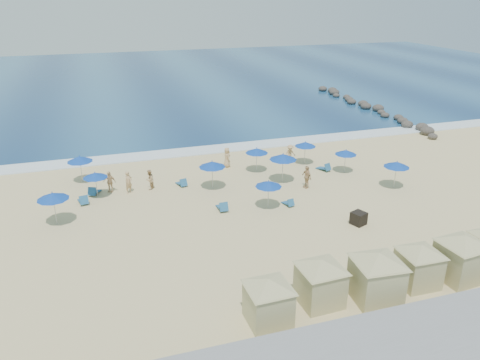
# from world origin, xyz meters

# --- Properties ---
(ground) EXTENTS (160.00, 160.00, 0.00)m
(ground) POSITION_xyz_m (0.00, 0.00, 0.00)
(ground) COLOR #D8C289
(ground) RESTS_ON ground
(ocean) EXTENTS (160.00, 80.00, 0.06)m
(ocean) POSITION_xyz_m (0.00, 55.00, 0.03)
(ocean) COLOR navy
(ocean) RESTS_ON ground
(surf_line) EXTENTS (160.00, 2.50, 0.08)m
(surf_line) POSITION_xyz_m (0.00, 15.50, 0.04)
(surf_line) COLOR white
(surf_line) RESTS_ON ground
(seawall) EXTENTS (160.00, 6.10, 1.22)m
(seawall) POSITION_xyz_m (0.00, -13.50, 0.65)
(seawall) COLOR gray
(seawall) RESTS_ON ground
(rock_jetty) EXTENTS (2.56, 26.66, 0.96)m
(rock_jetty) POSITION_xyz_m (24.01, 24.90, 0.36)
(rock_jetty) COLOR #322C29
(rock_jetty) RESTS_ON ground
(trash_bin) EXTENTS (1.11, 1.11, 0.85)m
(trash_bin) POSITION_xyz_m (6.00, -2.47, 0.43)
(trash_bin) COLOR black
(trash_bin) RESTS_ON ground
(cabana_0) EXTENTS (4.17, 4.17, 2.62)m
(cabana_0) POSITION_xyz_m (-3.24, -9.87, 1.50)
(cabana_0) COLOR tan
(cabana_0) RESTS_ON ground
(cabana_1) EXTENTS (4.33, 4.33, 2.72)m
(cabana_1) POSITION_xyz_m (-0.28, -9.26, 1.56)
(cabana_1) COLOR tan
(cabana_1) RESTS_ON ground
(cabana_2) EXTENTS (4.71, 4.71, 2.96)m
(cabana_2) POSITION_xyz_m (2.49, -9.87, 1.70)
(cabana_2) COLOR tan
(cabana_2) RESTS_ON ground
(cabana_3) EXTENTS (4.14, 4.14, 2.60)m
(cabana_3) POSITION_xyz_m (5.34, -9.40, 1.49)
(cabana_3) COLOR tan
(cabana_3) RESTS_ON ground
(cabana_4) EXTENTS (4.58, 4.58, 2.88)m
(cabana_4) POSITION_xyz_m (7.82, -9.61, 1.65)
(cabana_4) COLOR tan
(cabana_4) RESTS_ON ground
(umbrella_0) EXTENTS (1.81, 1.81, 2.06)m
(umbrella_0) POSITION_xyz_m (-10.41, 7.29, 1.78)
(umbrella_0) COLOR #A5A8AD
(umbrella_0) RESTS_ON ground
(umbrella_1) EXTENTS (2.07, 2.07, 2.36)m
(umbrella_1) POSITION_xyz_m (-13.14, 3.61, 2.04)
(umbrella_1) COLOR #A5A8AD
(umbrella_1) RESTS_ON ground
(umbrella_2) EXTENTS (2.02, 2.02, 2.29)m
(umbrella_2) POSITION_xyz_m (-11.47, 10.73, 1.99)
(umbrella_2) COLOR #A5A8AD
(umbrella_2) RESTS_ON ground
(umbrella_3) EXTENTS (2.07, 2.07, 2.35)m
(umbrella_3) POSITION_xyz_m (-1.76, 6.23, 2.04)
(umbrella_3) COLOR #A5A8AD
(umbrella_3) RESTS_ON ground
(umbrella_4) EXTENTS (1.89, 1.89, 2.16)m
(umbrella_4) POSITION_xyz_m (1.15, 1.67, 1.87)
(umbrella_4) COLOR #A5A8AD
(umbrella_4) RESTS_ON ground
(umbrella_5) EXTENTS (1.92, 1.92, 2.19)m
(umbrella_5) POSITION_xyz_m (2.75, 8.67, 1.90)
(umbrella_5) COLOR #A5A8AD
(umbrella_5) RESTS_ON ground
(umbrella_6) EXTENTS (2.18, 2.18, 2.49)m
(umbrella_6) POSITION_xyz_m (3.97, 5.88, 2.16)
(umbrella_6) COLOR #A5A8AD
(umbrella_6) RESTS_ON ground
(umbrella_7) EXTENTS (1.87, 1.87, 2.13)m
(umbrella_7) POSITION_xyz_m (7.48, 9.20, 1.85)
(umbrella_7) COLOR #A5A8AD
(umbrella_7) RESTS_ON ground
(umbrella_8) EXTENTS (1.83, 1.83, 2.08)m
(umbrella_8) POSITION_xyz_m (9.84, 6.26, 1.81)
(umbrella_8) COLOR #A5A8AD
(umbrella_8) RESTS_ON ground
(umbrella_9) EXTENTS (1.99, 1.99, 2.26)m
(umbrella_9) POSITION_xyz_m (11.90, 2.10, 1.96)
(umbrella_9) COLOR #A5A8AD
(umbrella_9) RESTS_ON ground
(beach_chair_0) EXTENTS (0.84, 1.45, 0.75)m
(beach_chair_0) POSITION_xyz_m (-11.44, 6.43, 0.26)
(beach_chair_0) COLOR #265F8D
(beach_chair_0) RESTS_ON ground
(beach_chair_1) EXTENTS (1.07, 1.48, 0.75)m
(beach_chair_1) POSITION_xyz_m (-10.65, 7.84, 0.26)
(beach_chair_1) COLOR #265F8D
(beach_chair_1) RESTS_ON ground
(beach_chair_2) EXTENTS (0.83, 1.35, 0.69)m
(beach_chair_2) POSITION_xyz_m (-3.94, 7.54, 0.24)
(beach_chair_2) COLOR #265F8D
(beach_chair_2) RESTS_ON ground
(beach_chair_3) EXTENTS (0.61, 1.36, 0.75)m
(beach_chair_3) POSITION_xyz_m (-2.05, 2.29, 0.26)
(beach_chair_3) COLOR #265F8D
(beach_chair_3) RESTS_ON ground
(beach_chair_4) EXTENTS (0.69, 1.18, 0.61)m
(beach_chair_4) POSITION_xyz_m (2.71, 1.59, 0.21)
(beach_chair_4) COLOR #265F8D
(beach_chair_4) RESTS_ON ground
(beach_chair_5) EXTENTS (1.01, 1.46, 0.73)m
(beach_chair_5) POSITION_xyz_m (8.43, 7.15, 0.25)
(beach_chair_5) COLOR #265F8D
(beach_chair_5) RESTS_ON ground
(beachgoer_0) EXTENTS (0.76, 0.72, 1.74)m
(beachgoer_0) POSITION_xyz_m (-8.05, 7.41, 0.87)
(beachgoer_0) COLOR tan
(beachgoer_0) RESTS_ON ground
(beachgoer_1) EXTENTS (0.89, 0.97, 1.59)m
(beachgoer_1) POSITION_xyz_m (-6.44, 7.63, 0.80)
(beachgoer_1) COLOR tan
(beachgoer_1) RESTS_ON ground
(beachgoer_2) EXTENTS (0.64, 1.13, 1.81)m
(beachgoer_2) POSITION_xyz_m (5.32, 4.22, 0.91)
(beachgoer_2) COLOR tan
(beachgoer_2) RESTS_ON ground
(beachgoer_3) EXTENTS (1.16, 0.77, 1.67)m
(beachgoer_3) POSITION_xyz_m (6.36, 9.91, 0.84)
(beachgoer_3) COLOR tan
(beachgoer_3) RESTS_ON ground
(beachgoer_4) EXTENTS (0.67, 0.93, 1.75)m
(beachgoer_4) POSITION_xyz_m (0.67, 10.58, 0.88)
(beachgoer_4) COLOR tan
(beachgoer_4) RESTS_ON ground
(beachgoer_5) EXTENTS (1.05, 0.76, 1.66)m
(beachgoer_5) POSITION_xyz_m (-9.43, 8.07, 0.83)
(beachgoer_5) COLOR tan
(beachgoer_5) RESTS_ON ground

